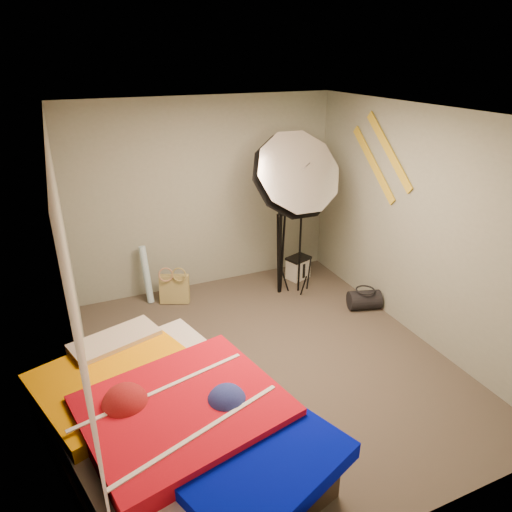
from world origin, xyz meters
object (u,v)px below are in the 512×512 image
tote_bag (175,289)px  bed (170,425)px  wrapping_roll (147,275)px  duffel_bag (364,300)px  camera_tripod (280,245)px  photo_umbrella (294,177)px  camera_case (298,268)px

tote_bag → bed: 2.51m
bed → tote_bag: bearing=75.1°
wrapping_roll → bed: wrapping_roll is taller
duffel_bag → camera_tripod: 1.27m
bed → camera_tripod: camera_tripod is taller
wrapping_roll → camera_tripod: (1.66, -0.47, 0.32)m
wrapping_roll → tote_bag: bearing=-29.0°
tote_bag → camera_tripod: 1.48m
duffel_bag → photo_umbrella: 1.78m
tote_bag → duffel_bag: 2.42m
camera_case → duffel_bag: 1.14m
duffel_bag → camera_case: bearing=124.5°
camera_tripod → duffel_bag: bearing=-45.9°
camera_tripod → photo_umbrella: bearing=-72.3°
duffel_bag → bed: bed is taller
wrapping_roll → camera_case: 2.11m
tote_bag → photo_umbrella: 2.08m
camera_case → duffel_bag: size_ratio=0.75×
camera_tripod → wrapping_roll: bearing=164.1°
wrapping_roll → camera_tripod: camera_tripod is taller
bed → photo_umbrella: bearing=43.1°
bed → camera_tripod: (2.00, 2.12, 0.37)m
duffel_bag → photo_umbrella: size_ratio=0.17×
tote_bag → wrapping_roll: bearing=174.2°
duffel_bag → wrapping_roll: bearing=168.5°
duffel_bag → bed: (-2.78, -1.31, 0.20)m
bed → photo_umbrella: size_ratio=1.15×
camera_case → camera_tripod: size_ratio=0.25×
photo_umbrella → duffel_bag: bearing=-40.5°
tote_bag → camera_tripod: (1.35, -0.30, 0.51)m
tote_bag → duffel_bag: (2.14, -1.11, -0.07)m
camera_case → camera_tripod: 0.74m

